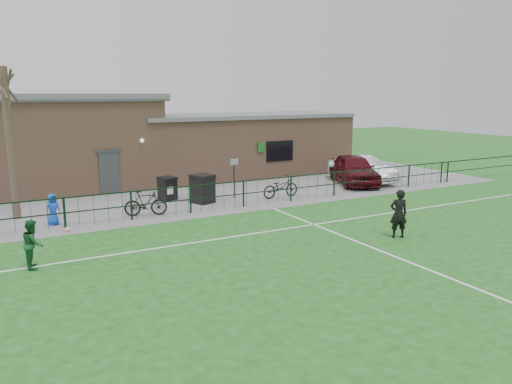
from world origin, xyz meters
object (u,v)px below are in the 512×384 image
car_maroon (354,169)px  spectator_child (53,209)px  bicycle_d (146,203)px  bicycle_e (281,187)px  wheelie_bin_left (167,189)px  ball_ground (67,229)px  bare_tree (10,145)px  wheelie_bin_right (202,190)px  car_silver (362,169)px  outfield_player (33,244)px  sign_post (234,177)px

car_maroon → spectator_child: (-15.79, -1.39, -0.21)m
bicycle_d → bicycle_e: size_ratio=0.89×
wheelie_bin_left → bicycle_e: bicycle_e is taller
car_maroon → bicycle_d: 12.38m
wheelie_bin_left → ball_ground: wheelie_bin_left is taller
bare_tree → wheelie_bin_right: bare_tree is taller
car_maroon → bare_tree: bearing=-158.4°
car_silver → outfield_player: 18.91m
bare_tree → spectator_child: (1.18, -1.79, -2.37)m
sign_post → bicycle_e: bearing=-25.9°
wheelie_bin_left → bicycle_d: bicycle_d is taller
bare_tree → car_silver: (17.84, -0.09, -2.25)m
wheelie_bin_right → car_maroon: size_ratio=0.26×
wheelie_bin_right → ball_ground: wheelie_bin_right is taller
car_silver → bicycle_d: bearing=-172.9°
wheelie_bin_left → wheelie_bin_right: (1.19, -1.44, 0.11)m
wheelie_bin_right → ball_ground: size_ratio=6.05×
car_maroon → ball_ground: car_maroon is taller
wheelie_bin_left → car_silver: bearing=-17.6°
bare_tree → wheelie_bin_left: bare_tree is taller
bare_tree → bicycle_e: bare_tree is taller
bicycle_e → bicycle_d: bearing=91.1°
wheelie_bin_right → spectator_child: 6.58m
bicycle_d → ball_ground: bearing=123.6°
outfield_player → bicycle_d: bearing=-40.3°
wheelie_bin_left → ball_ground: bearing=-158.8°
bicycle_e → spectator_child: (-10.29, -0.17, 0.10)m
sign_post → bicycle_d: (-4.76, -1.44, -0.48)m
bare_tree → wheelie_bin_right: size_ratio=4.91×
spectator_child → outfield_player: (-1.11, -4.77, 0.09)m
wheelie_bin_left → wheelie_bin_right: wheelie_bin_right is taller
wheelie_bin_left → car_silver: car_silver is taller
wheelie_bin_right → car_silver: bearing=-14.8°
bicycle_d → ball_ground: (-3.22, -0.99, -0.44)m
bare_tree → spectator_child: 3.19m
wheelie_bin_right → outfield_player: bearing=-162.9°
bicycle_e → outfield_player: bearing=110.7°
wheelie_bin_left → sign_post: (2.94, -1.18, 0.50)m
bare_tree → spectator_child: bearing=-56.6°
bicycle_e → spectator_child: size_ratio=1.60×
bare_tree → outfield_player: bare_tree is taller
wheelie_bin_right → bare_tree: bearing=153.9°
car_maroon → car_silver: car_maroon is taller
wheelie_bin_right → car_silver: 10.18m
wheelie_bin_right → car_silver: car_silver is taller
spectator_child → wheelie_bin_left: bearing=-0.4°
spectator_child → bare_tree: bearing=99.5°
wheelie_bin_right → bicycle_d: 3.22m
wheelie_bin_right → sign_post: 1.82m
bicycle_e → spectator_child: 10.29m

